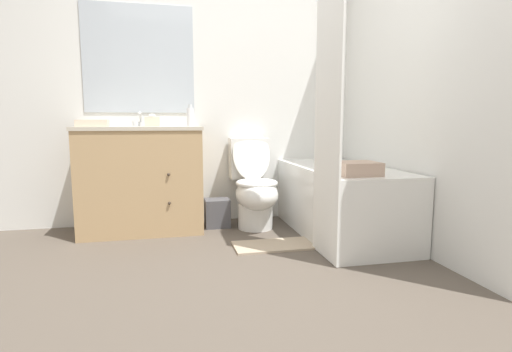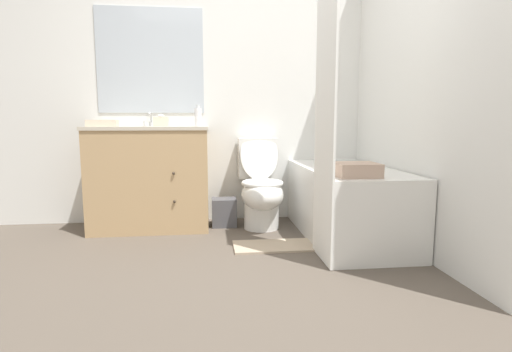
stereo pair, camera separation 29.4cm
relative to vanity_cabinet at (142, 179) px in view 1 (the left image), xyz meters
The scene contains 14 objects.
ground_plane 1.62m from the vanity_cabinet, 62.14° to the right, with size 14.00×14.00×0.00m, color brown.
wall_back 1.11m from the vanity_cabinet, 21.63° to the left, with size 8.00×0.06×2.50m.
wall_right 2.21m from the vanity_cabinet, 15.66° to the right, with size 0.05×2.63×2.50m.
vanity_cabinet is the anchor object (origin of this frame).
sink_faucet 0.50m from the vanity_cabinet, 90.00° to the left, with size 0.14×0.12×0.12m.
toilet 0.97m from the vanity_cabinet, ahead, with size 0.36×0.67×0.86m.
bathtub 1.69m from the vanity_cabinet, 15.94° to the right, with size 0.67×1.44×0.57m.
shower_curtain 1.67m from the vanity_cabinet, 37.78° to the right, with size 0.01×0.43×1.87m.
wastebasket 0.72m from the vanity_cabinet, ahead, with size 0.22×0.19×0.25m.
tissue_box 0.49m from the vanity_cabinet, 20.87° to the left, with size 0.12×0.12×0.10m.
soap_dispenser 0.67m from the vanity_cabinet, ahead, with size 0.06×0.06×0.19m.
hand_towel_folded 0.60m from the vanity_cabinet, 159.39° to the right, with size 0.24×0.13×0.05m.
bath_towel_folded 1.78m from the vanity_cabinet, 32.75° to the right, with size 0.28×0.26×0.09m.
bath_mat 1.27m from the vanity_cabinet, 34.26° to the right, with size 0.60×0.31×0.02m.
Camera 1 is at (-0.51, -2.11, 0.93)m, focal length 28.00 mm.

